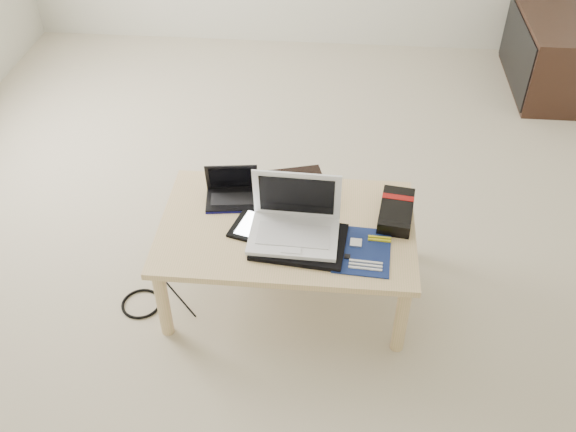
# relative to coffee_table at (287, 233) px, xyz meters

# --- Properties ---
(ground) EXTENTS (4.00, 4.00, 0.00)m
(ground) POSITION_rel_coffee_table_xyz_m (-0.20, 0.63, -0.35)
(ground) COLOR beige
(ground) RESTS_ON ground
(coffee_table) EXTENTS (1.10, 0.70, 0.40)m
(coffee_table) POSITION_rel_coffee_table_xyz_m (0.00, 0.00, 0.00)
(coffee_table) COLOR #DAB383
(coffee_table) RESTS_ON ground
(media_cabinet) EXTENTS (0.41, 0.90, 0.50)m
(media_cabinet) POSITION_rel_coffee_table_xyz_m (1.57, 2.08, -0.10)
(media_cabinet) COLOR #351E15
(media_cabinet) RESTS_ON ground
(book) EXTENTS (0.40, 0.36, 0.03)m
(book) POSITION_rel_coffee_table_xyz_m (-0.01, 0.23, 0.07)
(book) COLOR black
(book) RESTS_ON coffee_table
(netbook) EXTENTS (0.25, 0.20, 0.17)m
(netbook) POSITION_rel_coffee_table_xyz_m (-0.26, 0.16, 0.08)
(netbook) COLOR black
(netbook) RESTS_ON coffee_table
(tablet) EXTENTS (0.31, 0.26, 0.01)m
(tablet) POSITION_rel_coffee_table_xyz_m (-0.10, -0.04, 0.06)
(tablet) COLOR black
(tablet) RESTS_ON coffee_table
(remote) EXTENTS (0.06, 0.24, 0.02)m
(remote) POSITION_rel_coffee_table_xyz_m (0.13, 0.11, 0.06)
(remote) COLOR silver
(remote) RESTS_ON coffee_table
(neoprene_sleeve) EXTENTS (0.41, 0.31, 0.02)m
(neoprene_sleeve) POSITION_rel_coffee_table_xyz_m (0.06, -0.11, 0.06)
(neoprene_sleeve) COLOR black
(neoprene_sleeve) RESTS_ON coffee_table
(white_laptop) EXTENTS (0.38, 0.27, 0.27)m
(white_laptop) POSITION_rel_coffee_table_xyz_m (0.04, -0.06, 0.12)
(white_laptop) COLOR white
(white_laptop) RESTS_ON neoprene_sleeve
(motherboard) EXTENTS (0.25, 0.30, 0.01)m
(motherboard) POSITION_rel_coffee_table_xyz_m (0.32, -0.14, 0.05)
(motherboard) COLOR #0B1849
(motherboard) RESTS_ON coffee_table
(gpu_box) EXTENTS (0.18, 0.29, 0.06)m
(gpu_box) POSITION_rel_coffee_table_xyz_m (0.47, 0.10, 0.08)
(gpu_box) COLOR black
(gpu_box) RESTS_ON coffee_table
(cable_coil) EXTENTS (0.11, 0.11, 0.01)m
(cable_coil) POSITION_rel_coffee_table_xyz_m (-0.17, -0.04, 0.05)
(cable_coil) COLOR black
(cable_coil) RESTS_ON coffee_table
(floor_cable_coil) EXTENTS (0.23, 0.23, 0.01)m
(floor_cable_coil) POSITION_rel_coffee_table_xyz_m (-0.66, -0.16, -0.35)
(floor_cable_coil) COLOR black
(floor_cable_coil) RESTS_ON ground
(floor_cable_trail) EXTENTS (0.26, 0.28, 0.01)m
(floor_cable_trail) POSITION_rel_coffee_table_xyz_m (-0.52, -0.07, -0.35)
(floor_cable_trail) COLOR black
(floor_cable_trail) RESTS_ON ground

